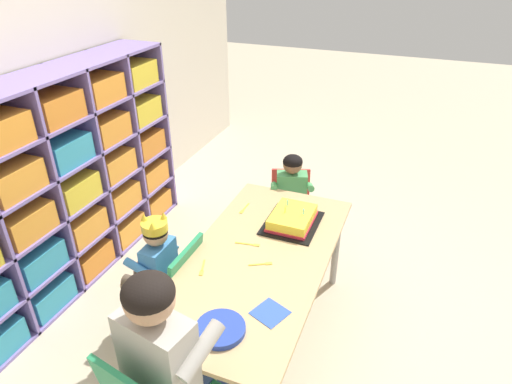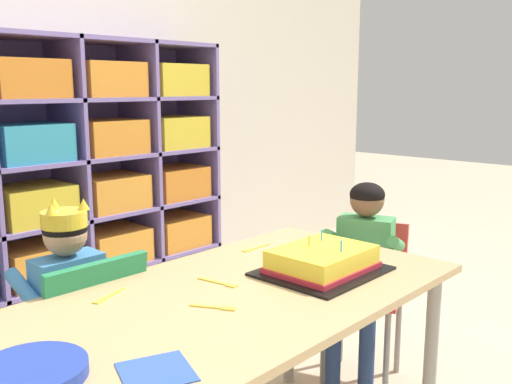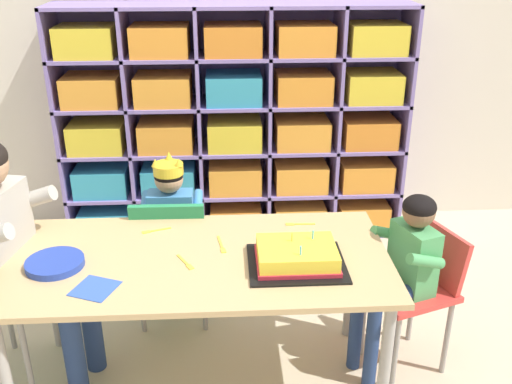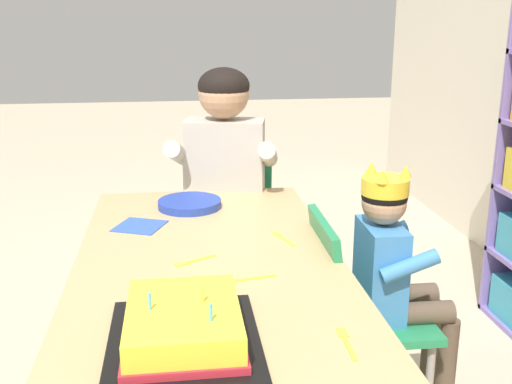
{
  "view_description": "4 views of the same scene",
  "coord_description": "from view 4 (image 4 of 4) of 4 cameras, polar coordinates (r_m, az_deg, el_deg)",
  "views": [
    {
      "loc": [
        -1.77,
        -0.69,
        2.11
      ],
      "look_at": [
        0.22,
        0.09,
        0.89
      ],
      "focal_mm": 31.44,
      "sensor_mm": 36.0,
      "label": 1
    },
    {
      "loc": [
        -0.99,
        -1.06,
        1.19
      ],
      "look_at": [
        0.26,
        0.1,
        0.87
      ],
      "focal_mm": 39.79,
      "sensor_mm": 36.0,
      "label": 2
    },
    {
      "loc": [
        0.11,
        -1.97,
        1.78
      ],
      "look_at": [
        0.23,
        0.04,
        0.88
      ],
      "focal_mm": 40.82,
      "sensor_mm": 36.0,
      "label": 3
    },
    {
      "loc": [
        1.51,
        -0.08,
        1.27
      ],
      "look_at": [
        0.22,
        0.09,
        0.89
      ],
      "focal_mm": 43.13,
      "sensor_mm": 36.0,
      "label": 4
    }
  ],
  "objects": [
    {
      "name": "adult_helper_seated",
      "position": [
        2.32,
        -3.08,
        1.31
      ],
      "size": [
        0.46,
        0.45,
        1.09
      ],
      "rotation": [
        0.0,
        0.0,
        1.37
      ],
      "color": "#B2ADA3",
      "rests_on": "ground"
    },
    {
      "name": "paper_plate_stack",
      "position": [
        2.14,
        -6.17,
        -1.09
      ],
      "size": [
        0.22,
        0.22,
        0.03
      ],
      "primitive_type": "cylinder",
      "color": "#233DA3",
      "rests_on": "activity_table"
    },
    {
      "name": "classroom_chair_blue",
      "position": [
        1.94,
        9.24,
        -10.39
      ],
      "size": [
        0.36,
        0.35,
        0.7
      ],
      "rotation": [
        0.0,
        0.0,
        3.13
      ],
      "color": "#238451",
      "rests_on": "ground"
    },
    {
      "name": "child_with_crown",
      "position": [
        1.92,
        12.75,
        -6.84
      ],
      "size": [
        0.3,
        0.31,
        0.85
      ],
      "rotation": [
        0.0,
        0.0,
        3.13
      ],
      "color": "#3D7FBC",
      "rests_on": "ground"
    },
    {
      "name": "paper_napkin_square",
      "position": [
        1.97,
        -10.73,
        -3.12
      ],
      "size": [
        0.18,
        0.18,
        0.0
      ],
      "primitive_type": "cube",
      "rotation": [
        0.0,
        0.0,
        -0.39
      ],
      "color": "#3356B7",
      "rests_on": "activity_table"
    },
    {
      "name": "fork_near_cake_tray",
      "position": [
        1.3,
        8.39,
        -13.55
      ],
      "size": [
        0.13,
        0.02,
        0.0
      ],
      "rotation": [
        0.0,
        0.0,
        6.25
      ],
      "color": "yellow",
      "rests_on": "activity_table"
    },
    {
      "name": "activity_table",
      "position": [
        1.67,
        -4.21,
        -8.95
      ],
      "size": [
        1.49,
        0.73,
        0.63
      ],
      "color": "tan",
      "rests_on": "ground"
    },
    {
      "name": "birthday_cake_on_tray",
      "position": [
        1.28,
        -6.73,
        -12.31
      ],
      "size": [
        0.37,
        0.31,
        0.11
      ],
      "color": "black",
      "rests_on": "activity_table"
    },
    {
      "name": "fork_scattered_mid_table",
      "position": [
        1.84,
        2.47,
        -4.27
      ],
      "size": [
        0.12,
        0.05,
        0.0
      ],
      "rotation": [
        0.0,
        0.0,
        0.32
      ],
      "color": "yellow",
      "rests_on": "activity_table"
    },
    {
      "name": "classroom_chair_adult_side",
      "position": [
        2.49,
        -2.68,
        -2.39
      ],
      "size": [
        0.42,
        0.44,
        0.76
      ],
      "rotation": [
        0.0,
        0.0,
        1.37
      ],
      "color": "#238451",
      "rests_on": "ground"
    },
    {
      "name": "fork_at_table_front_edge",
      "position": [
        1.56,
        -0.99,
        -8.09
      ],
      "size": [
        0.04,
        0.14,
        0.0
      ],
      "rotation": [
        0.0,
        0.0,
        1.74
      ],
      "color": "yellow",
      "rests_on": "activity_table"
    },
    {
      "name": "fork_by_napkin",
      "position": [
        1.68,
        -5.91,
        -6.4
      ],
      "size": [
        0.07,
        0.12,
        0.0
      ],
      "rotation": [
        0.0,
        0.0,
        2.08
      ],
      "color": "yellow",
      "rests_on": "activity_table"
    }
  ]
}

